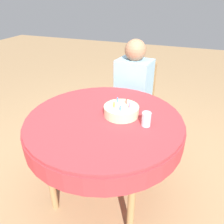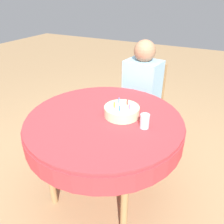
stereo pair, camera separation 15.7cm
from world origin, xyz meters
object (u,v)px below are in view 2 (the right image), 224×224
at_px(person, 141,86).
at_px(birthday_cake, 122,111).
at_px(drinking_glass, 145,121).
at_px(chair, 144,101).

height_order(person, birthday_cake, person).
bearing_deg(drinking_glass, chair, 108.42).
xyz_separation_m(person, drinking_glass, (0.31, -0.80, 0.10)).
distance_m(person, drinking_glass, 0.87).
distance_m(chair, person, 0.23).
bearing_deg(drinking_glass, person, 111.06).
distance_m(chair, birthday_cake, 0.87).
bearing_deg(birthday_cake, person, 98.37).
relative_size(person, drinking_glass, 11.56).
distance_m(chair, drinking_glass, 0.99).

